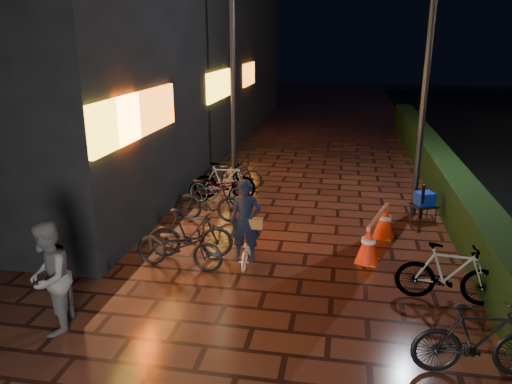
% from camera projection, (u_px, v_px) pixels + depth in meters
% --- Properties ---
extents(ground, '(80.00, 80.00, 0.00)m').
position_uv_depth(ground, '(294.00, 312.00, 7.77)').
color(ground, '#381911').
rests_on(ground, ground).
extents(hedge, '(0.70, 20.00, 1.00)m').
position_uv_depth(hedge, '(436.00, 165.00, 14.57)').
color(hedge, black).
rests_on(hedge, ground).
extents(bystander_person, '(0.82, 0.95, 1.68)m').
position_uv_depth(bystander_person, '(49.00, 278.00, 7.05)').
color(bystander_person, '#4E4F51').
rests_on(bystander_person, ground).
extents(storefront_block, '(12.09, 22.00, 9.00)m').
position_uv_depth(storefront_block, '(79.00, 25.00, 18.84)').
color(storefront_block, black).
rests_on(storefront_block, ground).
extents(lamp_post_hedge, '(0.50, 0.25, 5.31)m').
position_uv_depth(lamp_post_hedge, '(425.00, 92.00, 11.15)').
color(lamp_post_hedge, black).
rests_on(lamp_post_hedge, ground).
extents(lamp_post_sf, '(0.56, 0.17, 5.86)m').
position_uv_depth(lamp_post_sf, '(233.00, 68.00, 14.39)').
color(lamp_post_sf, black).
rests_on(lamp_post_sf, ground).
extents(cyclist, '(0.61, 1.17, 1.65)m').
position_uv_depth(cyclist, '(246.00, 234.00, 9.22)').
color(cyclist, silver).
rests_on(cyclist, ground).
extents(traffic_barrier, '(0.87, 1.82, 0.74)m').
position_uv_depth(traffic_barrier, '(377.00, 232.00, 9.98)').
color(traffic_barrier, red).
rests_on(traffic_barrier, ground).
extents(cart_assembly, '(0.67, 0.72, 1.01)m').
position_uv_depth(cart_assembly, '(424.00, 200.00, 11.39)').
color(cart_assembly, black).
rests_on(cart_assembly, ground).
extents(parked_bikes_storefront, '(1.97, 5.79, 0.99)m').
position_uv_depth(parked_bikes_storefront, '(212.00, 199.00, 11.63)').
color(parked_bikes_storefront, black).
rests_on(parked_bikes_storefront, ground).
extents(parked_bikes_hedge, '(1.71, 2.47, 0.99)m').
position_uv_depth(parked_bikes_hedge, '(462.00, 303.00, 7.07)').
color(parked_bikes_hedge, black).
rests_on(parked_bikes_hedge, ground).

